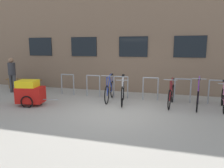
# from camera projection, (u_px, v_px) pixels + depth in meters

# --- Properties ---
(ground_plane) EXTENTS (42.00, 42.00, 0.00)m
(ground_plane) POSITION_uv_depth(u_px,v_px,m) (115.00, 112.00, 6.82)
(ground_plane) COLOR #9E998E
(storefront_building) EXTENTS (28.00, 6.07, 6.74)m
(storefront_building) POSITION_uv_depth(u_px,v_px,m) (143.00, 24.00, 12.12)
(storefront_building) COLOR #7A604C
(storefront_building) RESTS_ON ground
(bike_rack) EXTENTS (6.63, 0.05, 0.91)m
(bike_rack) POSITION_uv_depth(u_px,v_px,m) (135.00, 86.00, 8.43)
(bike_rack) COLOR gray
(bike_rack) RESTS_ON ground
(bicycle_maroon) EXTENTS (0.44, 1.72, 1.03)m
(bicycle_maroon) POSITION_uv_depth(u_px,v_px,m) (171.00, 95.00, 7.54)
(bicycle_maroon) COLOR black
(bicycle_maroon) RESTS_ON ground
(bicycle_blue) EXTENTS (0.44, 1.79, 1.07)m
(bicycle_blue) POSITION_uv_depth(u_px,v_px,m) (110.00, 90.00, 8.28)
(bicycle_blue) COLOR black
(bicycle_blue) RESTS_ON ground
(bicycle_pink) EXTENTS (0.44, 1.67, 0.97)m
(bicycle_pink) POSITION_uv_depth(u_px,v_px,m) (223.00, 99.00, 7.11)
(bicycle_pink) COLOR black
(bicycle_pink) RESTS_ON ground
(bicycle_silver) EXTENTS (0.48, 1.77, 1.05)m
(bicycle_silver) POSITION_uv_depth(u_px,v_px,m) (123.00, 92.00, 7.90)
(bicycle_silver) COLOR black
(bicycle_silver) RESTS_ON ground
(bicycle_purple) EXTENTS (0.44, 1.78, 1.11)m
(bicycle_purple) POSITION_uv_depth(u_px,v_px,m) (198.00, 96.00, 7.29)
(bicycle_purple) COLOR black
(bicycle_purple) RESTS_ON ground
(bike_trailer) EXTENTS (1.48, 0.77, 0.93)m
(bike_trailer) POSITION_uv_depth(u_px,v_px,m) (30.00, 92.00, 7.54)
(bike_trailer) COLOR red
(bike_trailer) RESTS_ON ground
(wooden_bench) EXTENTS (1.85, 0.40, 0.49)m
(wooden_bench) POSITION_uv_depth(u_px,v_px,m) (24.00, 82.00, 10.58)
(wooden_bench) COLOR brown
(wooden_bench) RESTS_ON ground
(person_by_bench) EXTENTS (0.36, 0.32, 1.60)m
(person_by_bench) POSITION_uv_depth(u_px,v_px,m) (12.00, 73.00, 9.60)
(person_by_bench) COLOR #3F3F42
(person_by_bench) RESTS_ON ground
(backpack) EXTENTS (0.31, 0.25, 0.44)m
(backpack) POSITION_uv_depth(u_px,v_px,m) (37.00, 89.00, 9.43)
(backpack) COLOR #1E4C1E
(backpack) RESTS_ON ground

